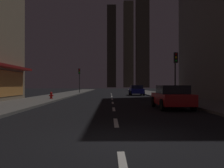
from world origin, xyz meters
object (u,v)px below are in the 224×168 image
fire_hydrant_far_left (51,96)px  traffic_light_far_left (79,75)px  car_parked_far (136,90)px  street_lamp_right (220,15)px  traffic_light_near_right (176,65)px  car_parked_near (172,97)px

fire_hydrant_far_left → traffic_light_far_left: (0.40, 18.22, 2.74)m
car_parked_far → traffic_light_far_left: (-9.10, 6.78, 2.45)m
street_lamp_right → traffic_light_far_left: bearing=110.4°
car_parked_far → street_lamp_right: (1.78, -22.48, 4.33)m
traffic_light_far_left → street_lamp_right: 31.28m
car_parked_far → street_lamp_right: bearing=-85.5°
traffic_light_near_right → traffic_light_far_left: bearing=118.2°
car_parked_near → traffic_light_far_left: traffic_light_far_left is taller
traffic_light_near_right → traffic_light_far_left: (-11.00, 20.54, 0.00)m
car_parked_near → traffic_light_far_left: (-9.10, 26.60, 2.45)m
car_parked_far → fire_hydrant_far_left: car_parked_far is taller
car_parked_far → traffic_light_far_left: bearing=143.3°
traffic_light_near_right → traffic_light_far_left: same height
car_parked_near → fire_hydrant_far_left: car_parked_near is taller
car_parked_near → street_lamp_right: street_lamp_right is taller
traffic_light_far_left → street_lamp_right: (10.88, -29.26, 1.87)m
car_parked_near → street_lamp_right: size_ratio=0.64×
car_parked_near → fire_hydrant_far_left: bearing=138.6°
traffic_light_far_left → street_lamp_right: bearing=-69.6°
car_parked_far → traffic_light_near_right: size_ratio=1.01×
fire_hydrant_far_left → traffic_light_far_left: 18.43m
car_parked_far → fire_hydrant_far_left: size_ratio=6.48×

